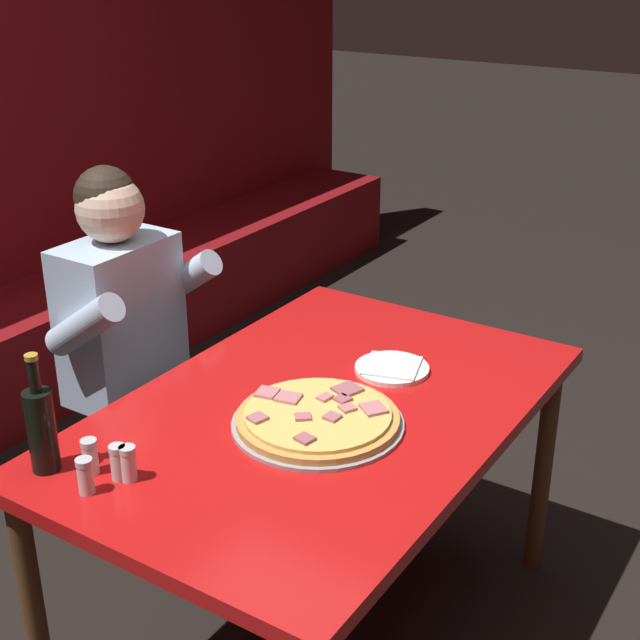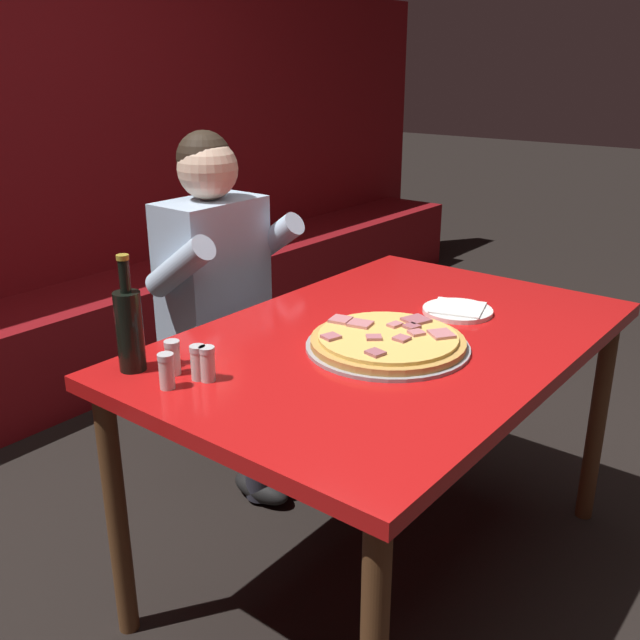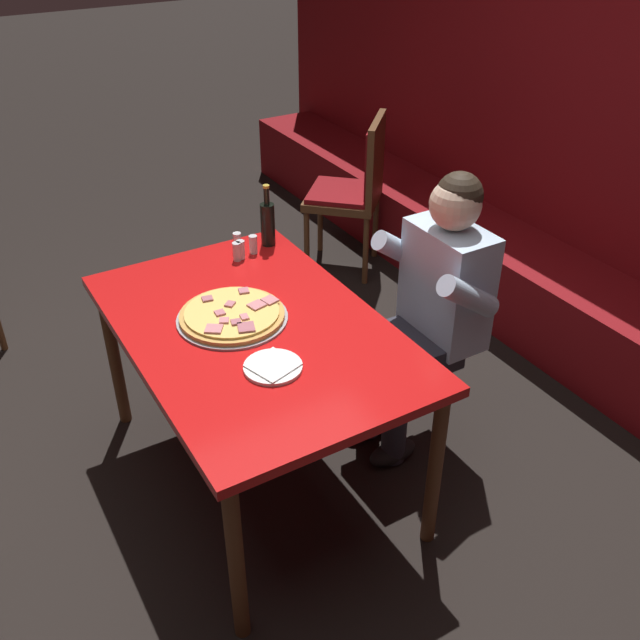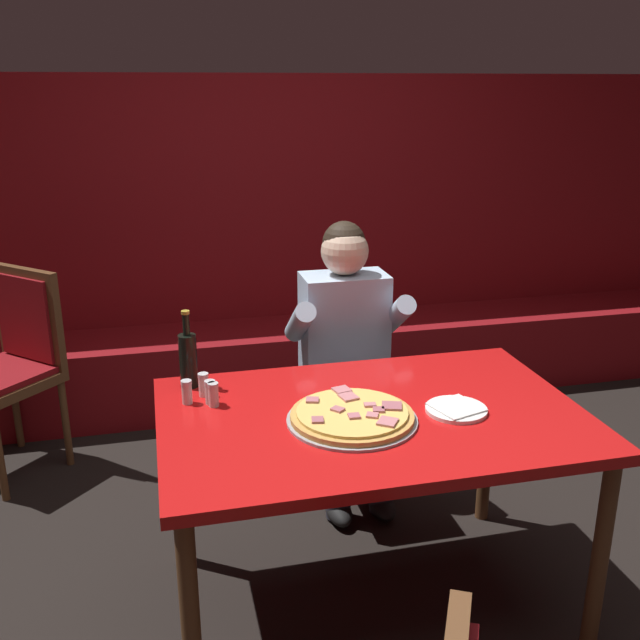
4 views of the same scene
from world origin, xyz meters
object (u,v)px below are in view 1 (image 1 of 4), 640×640
Objects in this scene: pizza at (318,419)px; shaker_oregano at (90,458)px; beer_bottle at (41,427)px; shaker_black_pepper at (128,465)px; plate_white_paper at (392,368)px; shaker_red_pepper_flakes at (118,464)px; main_dining_table at (320,432)px; shaker_parmesan at (86,478)px; diner_seated_blue_shirt at (142,346)px.

shaker_oregano is at bearing 145.38° from pizza.
beer_bottle reaches higher than shaker_oregano.
beer_bottle is 3.40× the size of shaker_black_pepper.
shaker_red_pepper_flakes is (-0.81, 0.26, 0.03)m from plate_white_paper.
shaker_red_pepper_flakes is at bearing 159.34° from main_dining_table.
shaker_parmesan is at bearing 152.87° from pizza.
shaker_oregano is 1.00× the size of shaker_black_pepper.
main_dining_table is 4.92× the size of beer_bottle.
shaker_black_pepper is (0.07, -0.19, -0.07)m from beer_bottle.
shaker_red_pepper_flakes is (0.08, -0.02, 0.00)m from shaker_parmesan.
shaker_red_pepper_flakes reaches higher than pizza.
shaker_parmesan and shaker_oregano have the same top height.
pizza is 5.06× the size of shaker_red_pepper_flakes.
diner_seated_blue_shirt reaches higher than pizza.
diner_seated_blue_shirt is at bearing 35.87° from shaker_oregano.
shaker_oregano is at bearing 103.76° from shaker_red_pepper_flakes.
diner_seated_blue_shirt is at bearing 36.15° from shaker_parmesan.
main_dining_table is 0.30m from plate_white_paper.
shaker_oregano is at bearing 153.66° from main_dining_table.
shaker_red_pepper_flakes is at bearing 150.86° from pizza.
beer_bottle is at bearing 153.73° from plate_white_paper.
shaker_black_pepper is at bearing 152.69° from pizza.
shaker_red_pepper_flakes is (0.06, -0.17, -0.07)m from beer_bottle.
beer_bottle reaches higher than main_dining_table.
pizza is 1.49× the size of beer_bottle.
beer_bottle is at bearing 114.13° from shaker_oregano.
beer_bottle is at bearing 83.36° from shaker_parmesan.
shaker_parmesan is 1.00× the size of shaker_oregano.
plate_white_paper is (0.28, -0.06, 0.09)m from main_dining_table.
pizza is at bearing -27.13° from shaker_parmesan.
shaker_black_pepper is (-0.80, 0.24, 0.03)m from plate_white_paper.
pizza is 5.06× the size of shaker_black_pepper.
diner_seated_blue_shirt is at bearing 40.36° from shaker_red_pepper_flakes.
diner_seated_blue_shirt is at bearing 75.08° from pizza.
main_dining_table is at bearing 167.83° from plate_white_paper.
pizza is 2.07× the size of plate_white_paper.
plate_white_paper is 2.44× the size of shaker_oregano.
pizza is 0.84m from diner_seated_blue_shirt.
shaker_oregano is 1.00× the size of shaker_red_pepper_flakes.
pizza is 0.36m from plate_white_paper.
beer_bottle is 0.13m from shaker_oregano.
shaker_red_pepper_flakes is at bearing -76.24° from shaker_oregano.
plate_white_paper is at bearing -1.92° from pizza.
beer_bottle is 0.19m from shaker_red_pepper_flakes.
shaker_red_pepper_flakes is at bearing 162.21° from plate_white_paper.
shaker_oregano is 0.07× the size of diner_seated_blue_shirt.
plate_white_paper is (0.36, -0.01, -0.01)m from pizza.
shaker_parmesan reaches higher than pizza.
diner_seated_blue_shirt reaches higher than shaker_oregano.
beer_bottle reaches higher than pizza.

